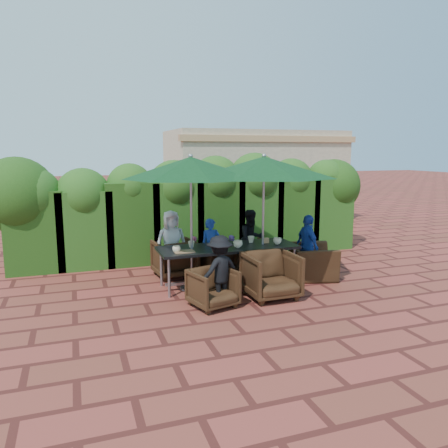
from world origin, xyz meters
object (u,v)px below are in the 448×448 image
object	(u,v)px
chair_near_left	(213,286)
chair_near_right	(271,273)
chair_far_left	(175,256)
chair_far_right	(251,253)
umbrella_left	(191,168)
chair_far_mid	(217,256)
chair_end_right	(312,256)
umbrella_right	(264,167)
dining_table	(228,250)

from	to	relation	value
chair_near_left	chair_near_right	bearing A→B (deg)	-9.97
chair_near_right	chair_far_left	bearing A→B (deg)	123.56
chair_near_left	chair_far_right	bearing A→B (deg)	37.79
umbrella_left	chair_far_mid	bearing A→B (deg)	48.62
chair_near_left	chair_end_right	xyz separation A→B (m)	(2.39, 0.98, 0.09)
chair_far_left	chair_end_right	distance (m)	2.76
umbrella_right	chair_far_right	world-z (taller)	umbrella_right
chair_far_left	chair_far_right	bearing A→B (deg)	175.24
chair_far_right	chair_end_right	xyz separation A→B (m)	(0.90, -1.02, 0.09)
chair_far_left	chair_near_left	distance (m)	1.96
umbrella_right	chair_far_right	bearing A→B (deg)	79.92
dining_table	chair_far_left	xyz separation A→B (m)	(-0.82, 0.92, -0.27)
chair_far_right	chair_near_right	world-z (taller)	chair_near_right
dining_table	chair_far_mid	bearing A→B (deg)	85.98
chair_far_mid	chair_end_right	bearing A→B (deg)	137.69
chair_far_left	chair_near_right	xyz separation A→B (m)	(1.28, -1.84, 0.03)
chair_far_right	chair_end_right	bearing A→B (deg)	131.65
umbrella_right	chair_end_right	xyz separation A→B (m)	(1.08, 0.00, -1.78)
umbrella_left	chair_end_right	distance (m)	3.04
umbrella_right	chair_far_right	xyz separation A→B (m)	(0.18, 1.03, -1.87)
chair_far_mid	chair_near_right	bearing A→B (deg)	89.04
dining_table	chair_near_left	world-z (taller)	dining_table
umbrella_left	chair_far_left	bearing A→B (deg)	97.70
chair_near_right	chair_far_mid	bearing A→B (deg)	101.19
chair_far_right	chair_near_right	bearing A→B (deg)	78.29
umbrella_left	umbrella_right	bearing A→B (deg)	-3.48
chair_far_left	umbrella_right	bearing A→B (deg)	140.51
chair_far_left	chair_end_right	xyz separation A→B (m)	(2.58, -0.97, 0.02)
chair_near_right	chair_end_right	size ratio (longest dim) A/B	0.88
chair_far_mid	chair_near_left	bearing A→B (deg)	56.99
dining_table	chair_far_mid	size ratio (longest dim) A/B	3.80
chair_near_left	chair_far_left	bearing A→B (deg)	80.13
umbrella_right	chair_far_mid	distance (m)	2.19
chair_far_left	chair_near_left	xyz separation A→B (m)	(0.19, -1.95, -0.06)
chair_far_right	chair_near_left	bearing A→B (deg)	53.68
chair_far_left	chair_far_right	distance (m)	1.68
chair_near_left	chair_end_right	distance (m)	2.58
chair_far_right	chair_end_right	size ratio (longest dim) A/B	0.69
chair_near_left	chair_near_right	world-z (taller)	chair_near_right
chair_near_left	chair_end_right	world-z (taller)	chair_end_right
chair_near_right	chair_end_right	distance (m)	1.57
dining_table	chair_far_left	world-z (taller)	chair_far_left
chair_end_right	umbrella_left	bearing A→B (deg)	103.41
umbrella_left	chair_near_right	distance (m)	2.32
umbrella_left	chair_near_left	xyz separation A→B (m)	(0.07, -1.06, -1.87)
umbrella_left	chair_near_left	bearing A→B (deg)	-86.14
chair_near_left	umbrella_left	bearing A→B (deg)	78.37
dining_table	umbrella_left	world-z (taller)	umbrella_left
dining_table	chair_end_right	bearing A→B (deg)	-1.73
dining_table	umbrella_left	bearing A→B (deg)	177.76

